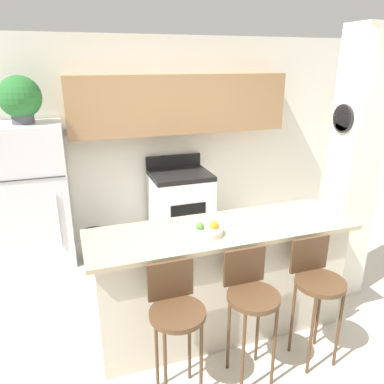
# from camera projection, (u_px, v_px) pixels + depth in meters

# --- Properties ---
(ground_plane) EXTENTS (14.00, 14.00, 0.00)m
(ground_plane) POSITION_uv_depth(u_px,v_px,m) (220.00, 328.00, 3.33)
(ground_plane) COLOR beige
(wall_back) EXTENTS (5.60, 0.38, 2.55)m
(wall_back) POSITION_uv_depth(u_px,v_px,m) (166.00, 125.00, 4.78)
(wall_back) COLOR silver
(wall_back) RESTS_ON ground_plane
(pillar_right) EXTENTS (0.38, 0.32, 2.55)m
(pillar_right) POSITION_uv_depth(u_px,v_px,m) (353.00, 170.00, 3.50)
(pillar_right) COLOR silver
(pillar_right) RESTS_ON ground_plane
(counter_bar) EXTENTS (2.18, 0.66, 0.98)m
(counter_bar) POSITION_uv_depth(u_px,v_px,m) (221.00, 280.00, 3.16)
(counter_bar) COLOR beige
(counter_bar) RESTS_ON ground_plane
(refrigerator) EXTENTS (0.75, 0.69, 1.62)m
(refrigerator) POSITION_uv_depth(u_px,v_px,m) (34.00, 196.00, 4.22)
(refrigerator) COLOR silver
(refrigerator) RESTS_ON ground_plane
(stove_range) EXTENTS (0.75, 0.65, 1.07)m
(stove_range) POSITION_uv_depth(u_px,v_px,m) (180.00, 206.00, 4.88)
(stove_range) COLOR white
(stove_range) RESTS_ON ground_plane
(bar_stool_left) EXTENTS (0.37, 0.37, 0.99)m
(bar_stool_left) POSITION_uv_depth(u_px,v_px,m) (176.00, 313.00, 2.47)
(bar_stool_left) COLOR #4C331E
(bar_stool_left) RESTS_ON ground_plane
(bar_stool_mid) EXTENTS (0.37, 0.37, 0.99)m
(bar_stool_mid) POSITION_uv_depth(u_px,v_px,m) (251.00, 297.00, 2.64)
(bar_stool_mid) COLOR #4C331E
(bar_stool_mid) RESTS_ON ground_plane
(bar_stool_right) EXTENTS (0.37, 0.37, 0.99)m
(bar_stool_right) POSITION_uv_depth(u_px,v_px,m) (317.00, 283.00, 2.81)
(bar_stool_right) COLOR #4C331E
(bar_stool_right) RESTS_ON ground_plane
(potted_plant_on_fridge) EXTENTS (0.44, 0.44, 0.49)m
(potted_plant_on_fridge) POSITION_uv_depth(u_px,v_px,m) (20.00, 98.00, 3.87)
(potted_plant_on_fridge) COLOR #4C4C51
(potted_plant_on_fridge) RESTS_ON refrigerator
(fruit_bowl) EXTENTS (0.24, 0.24, 0.11)m
(fruit_bowl) POSITION_uv_depth(u_px,v_px,m) (207.00, 230.00, 2.87)
(fruit_bowl) COLOR silver
(fruit_bowl) RESTS_ON counter_bar
(trash_bin) EXTENTS (0.28, 0.28, 0.38)m
(trash_bin) POSITION_uv_depth(u_px,v_px,m) (95.00, 246.00, 4.40)
(trash_bin) COLOR black
(trash_bin) RESTS_ON ground_plane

